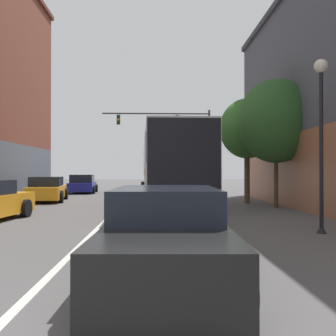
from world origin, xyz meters
The scene contains 9 objects.
lane_center_line centered at (0.00, 17.68, 0.00)m, with size 0.14×47.36×0.01m.
bus centered at (2.32, 17.49, 1.90)m, with size 3.09×12.31×3.37m.
hatchback_foreground centered at (1.75, 4.54, 0.64)m, with size 2.02×4.65×1.33m.
parked_car_left_near centered at (-4.14, 19.84, 0.63)m, with size 2.35×4.60×1.30m.
parked_car_left_far centered at (-3.75, 27.88, 0.63)m, with size 2.24×4.37×1.35m.
traffic_signal_gantry centered at (3.45, 31.34, 4.89)m, with size 8.97×0.36×6.69m.
street_lamp centered at (5.83, 8.68, 2.80)m, with size 0.36×0.36×4.45m.
street_tree_near centered at (6.85, 15.70, 3.77)m, with size 3.32×2.99×5.60m.
street_tree_far centered at (6.18, 18.24, 3.70)m, with size 2.72×2.45×5.22m.
Camera 1 is at (1.59, -1.19, 1.57)m, focal length 42.00 mm.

